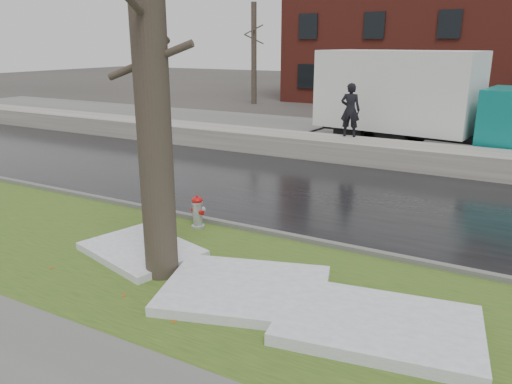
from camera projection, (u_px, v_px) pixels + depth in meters
The scene contains 16 objects.
ground at pixel (243, 252), 9.87m from camera, with size 120.00×120.00×0.00m, color #47423D.
verge at pixel (207, 276), 8.82m from camera, with size 60.00×4.50×0.04m, color #2F4E1A.
road at pixel (326, 193), 13.64m from camera, with size 60.00×7.00×0.03m, color black.
parking_lot at pixel (400, 142), 20.77m from camera, with size 60.00×9.00×0.03m, color slate.
curb at pixel (266, 232), 10.69m from camera, with size 60.00×0.15×0.14m, color slate.
snowbank at pixel (371, 152), 17.06m from camera, with size 60.00×1.60×0.75m, color #B4AEA5.
brick_building at pixel (500, 26), 32.67m from camera, with size 26.00×12.00×10.00m, color maroon.
bg_tree_left at pixel (254, 53), 32.92m from camera, with size 1.40×1.62×6.50m.
bg_tree_center at pixel (361, 53), 33.50m from camera, with size 1.40×1.62×6.50m.
fire_hydrant at pixel (198, 211), 10.95m from camera, with size 0.37×0.34×0.74m.
tree at pixel (150, 66), 7.82m from camera, with size 1.46×1.70×7.12m.
box_truck at pixel (428, 100), 18.29m from camera, with size 11.25×3.86×3.71m.
worker at pixel (350, 110), 17.60m from camera, with size 0.69×0.45×1.89m, color black.
snow_patch_near at pixel (245, 289), 8.11m from camera, with size 2.60×2.00×0.16m, color white.
snow_patch_far at pixel (142, 250), 9.68m from camera, with size 2.20×1.60×0.14m, color white.
snow_patch_side at pixel (378, 325), 7.08m from camera, with size 2.80×1.80×0.18m, color white.
Camera 1 is at (4.64, -7.85, 3.97)m, focal length 35.00 mm.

